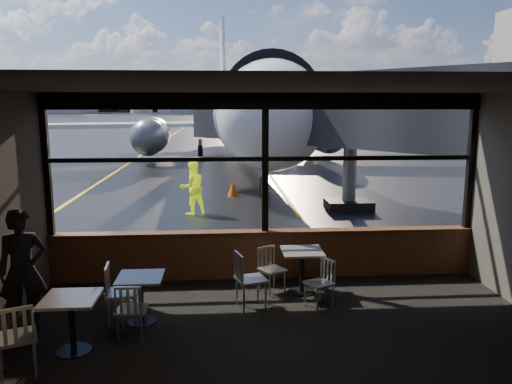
{
  "coord_description": "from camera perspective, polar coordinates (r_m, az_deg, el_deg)",
  "views": [
    {
      "loc": [
        -0.83,
        -9.16,
        3.29
      ],
      "look_at": [
        -0.1,
        1.0,
        1.5
      ],
      "focal_mm": 35.0,
      "sensor_mm": 36.0,
      "label": 1
    }
  ],
  "objects": [
    {
      "name": "hangar_mid",
      "position": [
        194.16,
        -3.93,
        10.48
      ],
      "size": [
        38.0,
        15.0,
        10.0
      ],
      "primitive_type": null,
      "color": "silver",
      "rests_on": "ground_plane"
    },
    {
      "name": "jet_bridge",
      "position": [
        15.34,
        12.74,
        5.96
      ],
      "size": [
        8.55,
        10.45,
        4.56
      ],
      "primitive_type": null,
      "color": "#2E2E31",
      "rests_on": "ground_plane"
    },
    {
      "name": "ground_crew",
      "position": [
        15.17,
        -7.29,
        0.49
      ],
      "size": [
        0.98,
        0.91,
        1.62
      ],
      "primitive_type": "imported",
      "rotation": [
        0.0,
        0.0,
        3.62
      ],
      "color": "#BFF219",
      "rests_on": "ground_plane"
    },
    {
      "name": "ceiling",
      "position": [
        6.21,
        3.61,
        11.87
      ],
      "size": [
        8.0,
        6.0,
        0.04
      ],
      "primitive_type": "cube",
      "color": "#38332D",
      "rests_on": "ground"
    },
    {
      "name": "fuel_tank_c",
      "position": [
        191.38,
        -6.96,
        9.84
      ],
      "size": [
        8.0,
        8.0,
        6.0
      ],
      "primitive_type": "cylinder",
      "color": "silver",
      "rests_on": "ground_plane"
    },
    {
      "name": "airliner",
      "position": [
        30.3,
        -2.18,
        13.9
      ],
      "size": [
        30.9,
        36.46,
        10.72
      ],
      "primitive_type": null,
      "rotation": [
        0.0,
        0.0,
        0.05
      ],
      "color": "white",
      "rests_on": "ground_plane"
    },
    {
      "name": "hangar_right",
      "position": [
        196.81,
        14.13,
        10.49
      ],
      "size": [
        50.0,
        20.0,
        12.0
      ],
      "primitive_type": null,
      "color": "silver",
      "rests_on": "ground_plane"
    },
    {
      "name": "chair_near_e",
      "position": [
        8.31,
        7.24,
        -10.38
      ],
      "size": [
        0.61,
        0.61,
        0.82
      ],
      "primitive_type": null,
      "rotation": [
        0.0,
        0.0,
        2.06
      ],
      "color": "#B5AFA3",
      "rests_on": "carpet_floor"
    },
    {
      "name": "window_header",
      "position": [
        9.19,
        1.06,
        10.34
      ],
      "size": [
        8.0,
        0.18,
        0.3
      ],
      "primitive_type": "cube",
      "color": "black",
      "rests_on": "ground"
    },
    {
      "name": "mullion_right",
      "position": [
        10.38,
        23.34,
        3.13
      ],
      "size": [
        0.12,
        0.12,
        2.6
      ],
      "primitive_type": "cube",
      "color": "black",
      "rests_on": "ground"
    },
    {
      "name": "window_sill",
      "position": [
        9.62,
        1.01,
        -7.2
      ],
      "size": [
        8.0,
        0.28,
        0.9
      ],
      "primitive_type": "cube",
      "color": "#522C19",
      "rests_on": "ground"
    },
    {
      "name": "wall_back",
      "position": [
        3.61,
        9.9,
        -15.5
      ],
      "size": [
        8.0,
        0.04,
        3.5
      ],
      "primitive_type": "cube",
      "color": "#474139",
      "rests_on": "ground"
    },
    {
      "name": "mullion_left",
      "position": [
        9.74,
        -22.82,
        2.76
      ],
      "size": [
        0.12,
        0.12,
        2.6
      ],
      "primitive_type": "cube",
      "color": "black",
      "rests_on": "ground"
    },
    {
      "name": "fuel_tank_b",
      "position": [
        192.11,
        -9.99,
        9.76
      ],
      "size": [
        8.0,
        8.0,
        6.0
      ],
      "primitive_type": "cylinder",
      "color": "silver",
      "rests_on": "ground_plane"
    },
    {
      "name": "passenger",
      "position": [
        8.05,
        -25.09,
        -8.17
      ],
      "size": [
        0.79,
        0.66,
        1.83
      ],
      "primitive_type": "imported",
      "rotation": [
        0.0,
        0.0,
        0.39
      ],
      "color": "black",
      "rests_on": "carpet_floor"
    },
    {
      "name": "cafe_table_near",
      "position": [
        8.93,
        5.28,
        -9.04
      ],
      "size": [
        0.71,
        0.71,
        0.78
      ],
      "primitive_type": null,
      "color": "gray",
      "rests_on": "carpet_floor"
    },
    {
      "name": "cafe_table_mid",
      "position": [
        7.93,
        -12.99,
        -11.9
      ],
      "size": [
        0.67,
        0.67,
        0.74
      ],
      "primitive_type": null,
      "color": "gray",
      "rests_on": "carpet_floor"
    },
    {
      "name": "ground_plane",
      "position": [
        129.2,
        -3.79,
        8.51
      ],
      "size": [
        520.0,
        520.0,
        0.0
      ],
      "primitive_type": "plane",
      "color": "black",
      "rests_on": "ground"
    },
    {
      "name": "carpet_floor",
      "position": [
        7.03,
        3.28,
        -17.9
      ],
      "size": [
        8.0,
        6.0,
        0.01
      ],
      "primitive_type": "cube",
      "color": "black",
      "rests_on": "ground"
    },
    {
      "name": "hangar_left",
      "position": [
        201.42,
        -24.58,
        9.74
      ],
      "size": [
        45.0,
        18.0,
        11.0
      ],
      "primitive_type": null,
      "color": "silver",
      "rests_on": "ground_plane"
    },
    {
      "name": "chair_mid_w",
      "position": [
        7.96,
        -15.05,
        -11.14
      ],
      "size": [
        0.56,
        0.56,
        0.94
      ],
      "primitive_type": null,
      "rotation": [
        0.0,
        0.0,
        -1.48
      ],
      "color": "beige",
      "rests_on": "carpet_floor"
    },
    {
      "name": "chair_near_w",
      "position": [
        8.22,
        -0.57,
        -10.04
      ],
      "size": [
        0.65,
        0.65,
        0.96
      ],
      "primitive_type": null,
      "rotation": [
        0.0,
        0.0,
        -1.3
      ],
      "color": "#B4AEA2",
      "rests_on": "carpet_floor"
    },
    {
      "name": "chair_mid_s",
      "position": [
        7.46,
        -14.02,
        -12.95
      ],
      "size": [
        0.48,
        0.48,
        0.85
      ],
      "primitive_type": null,
      "rotation": [
        0.0,
        0.0,
        -0.05
      ],
      "color": "beige",
      "rests_on": "carpet_floor"
    },
    {
      "name": "fuel_tank_a",
      "position": [
        193.37,
        -12.98,
        9.66
      ],
      "size": [
        8.0,
        8.0,
        6.0
      ],
      "primitive_type": "cylinder",
      "color": "silver",
      "rests_on": "ground_plane"
    },
    {
      "name": "cone_nose",
      "position": [
        18.15,
        -2.65,
        0.4
      ],
      "size": [
        0.39,
        0.39,
        0.55
      ],
      "primitive_type": "cone",
      "color": "#E46107",
      "rests_on": "ground_plane"
    },
    {
      "name": "chair_near_n",
      "position": [
        8.9,
        1.85,
        -8.94
      ],
      "size": [
        0.61,
        0.61,
        0.82
      ],
      "primitive_type": null,
      "rotation": [
        0.0,
        0.0,
        3.66
      ],
      "color": "beige",
      "rests_on": "carpet_floor"
    },
    {
      "name": "mullion_centre",
      "position": [
        9.26,
        1.04,
        3.2
      ],
      "size": [
        0.12,
        0.12,
        2.6
      ],
      "primitive_type": "cube",
      "color": "black",
      "rests_on": "ground"
    },
    {
      "name": "treeline",
      "position": [
        219.17,
        -3.96,
        10.68
      ],
      "size": [
        360.0,
        3.0,
        12.0
      ],
      "primitive_type": "cube",
      "color": "black",
      "rests_on": "ground_plane"
    },
    {
      "name": "chair_left_s",
      "position": [
        6.98,
        -25.73,
        -14.82
      ],
      "size": [
        0.69,
        0.69,
        0.96
      ],
      "primitive_type": null,
      "rotation": [
        0.0,
        0.0,
        0.4
      ],
      "color": "#BAB4A7",
      "rests_on": "carpet_floor"
    },
    {
      "name": "window_transom",
      "position": [
        9.25,
        1.04,
        3.82
      ],
      "size": [
        8.0,
        0.1,
        0.08
      ],
      "primitive_type": "cube",
      "color": "black",
      "rests_on": "ground"
    },
    {
      "name": "cafe_table_left",
      "position": [
        7.31,
        -20.26,
        -14.06
      ],
      "size": [
        0.71,
        0.71,
        0.78
      ],
      "primitive_type": null,
      "color": "#A19B94",
      "rests_on": "carpet_floor"
    }
  ]
}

